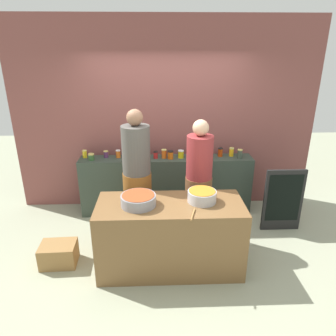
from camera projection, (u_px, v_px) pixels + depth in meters
name	position (u px, v px, depth m)	size (l,w,h in m)	color
ground	(169.00, 251.00, 4.15)	(12.00, 12.00, 0.00)	#999D83
storefront_wall	(165.00, 117.00, 4.96)	(4.80, 0.12, 3.00)	brown
display_shelf	(166.00, 185.00, 5.01)	(2.70, 0.36, 0.93)	#323F35
prep_table	(170.00, 236.00, 3.71)	(1.70, 0.70, 0.86)	brown
preserve_jar_0	(85.00, 154.00, 4.83)	(0.07, 0.07, 0.12)	gold
preserve_jar_1	(91.00, 157.00, 4.73)	(0.09, 0.09, 0.10)	#325C2E
preserve_jar_2	(106.00, 154.00, 4.84)	(0.07, 0.07, 0.11)	#522C54
preserve_jar_3	(118.00, 154.00, 4.84)	(0.07, 0.07, 0.12)	#D5621E
preserve_jar_4	(134.00, 156.00, 4.75)	(0.08, 0.08, 0.13)	#AC2A0F
preserve_jar_5	(143.00, 152.00, 4.86)	(0.07, 0.07, 0.15)	#98510F
preserve_jar_6	(156.00, 155.00, 4.81)	(0.07, 0.07, 0.11)	#B21E1F
preserve_jar_7	(164.00, 154.00, 4.81)	(0.08, 0.08, 0.14)	#CF5C1A
preserve_jar_8	(170.00, 155.00, 4.78)	(0.09, 0.09, 0.13)	#D35C14
preserve_jar_9	(181.00, 154.00, 4.82)	(0.09, 0.09, 0.12)	gold
preserve_jar_10	(193.00, 154.00, 4.84)	(0.07, 0.07, 0.11)	brown
preserve_jar_11	(200.00, 154.00, 4.83)	(0.08, 0.08, 0.11)	#2E443A
preserve_jar_12	(209.00, 155.00, 4.79)	(0.09, 0.09, 0.11)	brown
preserve_jar_13	(220.00, 152.00, 4.89)	(0.08, 0.08, 0.14)	#B5370C
preserve_jar_14	(231.00, 152.00, 4.90)	(0.07, 0.07, 0.14)	#EEAD17
preserve_jar_15	(240.00, 154.00, 4.80)	(0.08, 0.08, 0.14)	#394337
cooking_pot_left	(138.00, 200.00, 3.50)	(0.40, 0.40, 0.13)	gray
cooking_pot_center	(202.00, 196.00, 3.59)	(0.33, 0.33, 0.14)	#B7B7BC
wooden_spoon	(193.00, 215.00, 3.31)	(0.02, 0.02, 0.25)	#9E703D
cook_with_tongs	(137.00, 185.00, 4.10)	(0.38, 0.38, 1.84)	brown
cook_in_cap	(198.00, 188.00, 4.17)	(0.36, 0.36, 1.70)	brown
bread_crate	(59.00, 254.00, 3.86)	(0.43, 0.32, 0.28)	olive
chalkboard_sign	(283.00, 200.00, 4.47)	(0.57, 0.05, 0.95)	black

